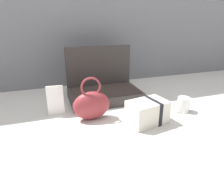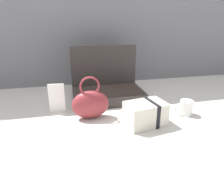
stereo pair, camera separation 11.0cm
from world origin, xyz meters
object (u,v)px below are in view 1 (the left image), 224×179
teal_pouch_handbag (91,105)px  info_card_left (55,101)px  cream_toiletry_bag (148,112)px  open_suitcase (103,87)px  coffee_mug (183,104)px

teal_pouch_handbag → info_card_left: 0.21m
cream_toiletry_bag → open_suitcase: bearing=107.1°
cream_toiletry_bag → coffee_mug: 0.26m
open_suitcase → teal_pouch_handbag: bearing=-117.9°
teal_pouch_handbag → coffee_mug: (0.52, -0.08, -0.04)m
open_suitcase → cream_toiletry_bag: open_suitcase is taller
info_card_left → open_suitcase: bearing=30.7°
open_suitcase → coffee_mug: open_suitcase is taller
teal_pouch_handbag → cream_toiletry_bag: 0.29m
teal_pouch_handbag → coffee_mug: size_ratio=2.24×
cream_toiletry_bag → info_card_left: 0.50m
cream_toiletry_bag → info_card_left: info_card_left is taller
teal_pouch_handbag → open_suitcase: bearing=62.1°
cream_toiletry_bag → info_card_left: (-0.44, 0.24, 0.03)m
coffee_mug → info_card_left: size_ratio=0.61×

